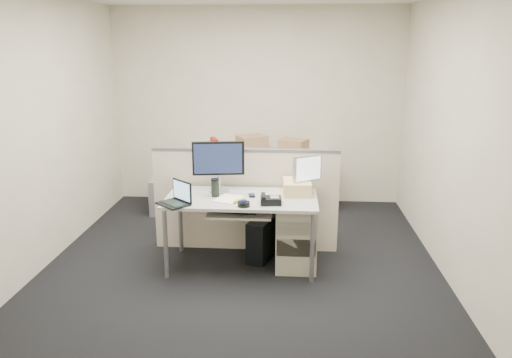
# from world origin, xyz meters

# --- Properties ---
(floor) EXTENTS (4.00, 4.50, 0.01)m
(floor) POSITION_xyz_m (0.00, 0.00, -0.01)
(floor) COLOR black
(floor) RESTS_ON ground
(wall_back) EXTENTS (4.00, 0.02, 2.70)m
(wall_back) POSITION_xyz_m (0.00, 2.25, 1.35)
(wall_back) COLOR beige
(wall_back) RESTS_ON ground
(wall_front) EXTENTS (4.00, 0.02, 2.70)m
(wall_front) POSITION_xyz_m (0.00, -2.25, 1.35)
(wall_front) COLOR beige
(wall_front) RESTS_ON ground
(wall_left) EXTENTS (0.02, 4.50, 2.70)m
(wall_left) POSITION_xyz_m (-2.00, 0.00, 1.35)
(wall_left) COLOR beige
(wall_left) RESTS_ON ground
(wall_right) EXTENTS (0.02, 4.50, 2.70)m
(wall_right) POSITION_xyz_m (2.00, 0.00, 1.35)
(wall_right) COLOR beige
(wall_right) RESTS_ON ground
(desk) EXTENTS (1.50, 0.75, 0.73)m
(desk) POSITION_xyz_m (0.00, 0.00, 0.66)
(desk) COLOR #B1B0A7
(desk) RESTS_ON floor
(keyboard_tray) EXTENTS (0.62, 0.32, 0.02)m
(keyboard_tray) POSITION_xyz_m (0.00, -0.18, 0.62)
(keyboard_tray) COLOR #B1B0A7
(keyboard_tray) RESTS_ON desk
(drawer_pedestal) EXTENTS (0.40, 0.55, 0.65)m
(drawer_pedestal) POSITION_xyz_m (0.55, 0.05, 0.33)
(drawer_pedestal) COLOR #BBB39F
(drawer_pedestal) RESTS_ON floor
(cubicle_partition) EXTENTS (2.00, 0.06, 1.10)m
(cubicle_partition) POSITION_xyz_m (0.00, 0.45, 0.55)
(cubicle_partition) COLOR beige
(cubicle_partition) RESTS_ON floor
(back_counter) EXTENTS (2.00, 0.60, 0.72)m
(back_counter) POSITION_xyz_m (0.00, 1.93, 0.36)
(back_counter) COLOR #BBB39F
(back_counter) RESTS_ON floor
(monitor_main) EXTENTS (0.55, 0.27, 0.53)m
(monitor_main) POSITION_xyz_m (-0.25, 0.18, 0.99)
(monitor_main) COLOR black
(monitor_main) RESTS_ON desk
(monitor_small) EXTENTS (0.36, 0.31, 0.39)m
(monitor_small) POSITION_xyz_m (0.65, 0.18, 0.93)
(monitor_small) COLOR #B7B7BC
(monitor_small) RESTS_ON desk
(laptop) EXTENTS (0.36, 0.36, 0.22)m
(laptop) POSITION_xyz_m (-0.62, -0.28, 0.84)
(laptop) COLOR black
(laptop) RESTS_ON desk
(trackball) EXTENTS (0.13, 0.13, 0.04)m
(trackball) POSITION_xyz_m (0.05, -0.28, 0.75)
(trackball) COLOR black
(trackball) RESTS_ON desk
(desk_phone) EXTENTS (0.21, 0.18, 0.06)m
(desk_phone) POSITION_xyz_m (0.30, -0.18, 0.76)
(desk_phone) COLOR black
(desk_phone) RESTS_ON desk
(paper_stack) EXTENTS (0.30, 0.34, 0.01)m
(paper_stack) POSITION_xyz_m (-0.12, -0.08, 0.74)
(paper_stack) COLOR white
(paper_stack) RESTS_ON desk
(sticky_pad) EXTENTS (0.08, 0.08, 0.01)m
(sticky_pad) POSITION_xyz_m (-0.05, 0.00, 0.74)
(sticky_pad) COLOR #FFF04A
(sticky_pad) RESTS_ON desk
(travel_mug) EXTENTS (0.10, 0.10, 0.17)m
(travel_mug) POSITION_xyz_m (-0.26, 0.02, 0.81)
(travel_mug) COLOR black
(travel_mug) RESTS_ON desk
(banana) EXTENTS (0.15, 0.15, 0.04)m
(banana) POSITION_xyz_m (0.00, -0.15, 0.75)
(banana) COLOR #FFED42
(banana) RESTS_ON desk
(cellphone) EXTENTS (0.08, 0.12, 0.01)m
(cellphone) POSITION_xyz_m (0.10, 0.05, 0.74)
(cellphone) COLOR black
(cellphone) RESTS_ON desk
(manila_folders) EXTENTS (0.29, 0.36, 0.13)m
(manila_folders) POSITION_xyz_m (0.55, 0.19, 0.80)
(manila_folders) COLOR #F1C08C
(manila_folders) RESTS_ON desk
(keyboard) EXTENTS (0.47, 0.21, 0.02)m
(keyboard) POSITION_xyz_m (-0.05, -0.14, 0.64)
(keyboard) COLOR black
(keyboard) RESTS_ON keyboard_tray
(pc_tower_desk) EXTENTS (0.33, 0.51, 0.44)m
(pc_tower_desk) POSITION_xyz_m (0.20, 0.20, 0.22)
(pc_tower_desk) COLOR black
(pc_tower_desk) RESTS_ON floor
(pc_tower_spare_dark) EXTENTS (0.30, 0.43, 0.38)m
(pc_tower_spare_dark) POSITION_xyz_m (-1.05, 2.03, 0.19)
(pc_tower_spare_dark) COLOR black
(pc_tower_spare_dark) RESTS_ON floor
(pc_tower_spare_silver) EXTENTS (0.28, 0.52, 0.46)m
(pc_tower_spare_silver) POSITION_xyz_m (-1.30, 1.63, 0.23)
(pc_tower_spare_silver) COLOR #B7B7BC
(pc_tower_spare_silver) RESTS_ON floor
(cardboard_box_left) EXTENTS (0.46, 0.42, 0.28)m
(cardboard_box_left) POSITION_xyz_m (-0.05, 1.94, 0.86)
(cardboard_box_left) COLOR tan
(cardboard_box_left) RESTS_ON back_counter
(cardboard_box_right) EXTENTS (0.43, 0.40, 0.25)m
(cardboard_box_right) POSITION_xyz_m (0.51, 1.85, 0.85)
(cardboard_box_right) COLOR tan
(cardboard_box_right) RESTS_ON back_counter
(red_binder) EXTENTS (0.15, 0.28, 0.25)m
(red_binder) POSITION_xyz_m (-0.55, 1.83, 0.85)
(red_binder) COLOR #AD1008
(red_binder) RESTS_ON back_counter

